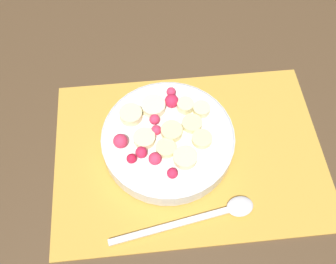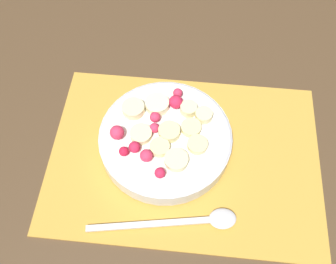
# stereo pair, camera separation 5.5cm
# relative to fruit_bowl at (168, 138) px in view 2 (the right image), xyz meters

# --- Properties ---
(ground_plane) EXTENTS (3.00, 3.00, 0.00)m
(ground_plane) POSITION_rel_fruit_bowl_xyz_m (0.03, -0.02, -0.03)
(ground_plane) COLOR #4C3823
(placemat) EXTENTS (0.42, 0.29, 0.01)m
(placemat) POSITION_rel_fruit_bowl_xyz_m (0.03, -0.02, -0.02)
(placemat) COLOR gold
(placemat) RESTS_ON ground_plane
(fruit_bowl) EXTENTS (0.20, 0.20, 0.05)m
(fruit_bowl) POSITION_rel_fruit_bowl_xyz_m (0.00, 0.00, 0.00)
(fruit_bowl) COLOR silver
(fruit_bowl) RESTS_ON placemat
(spoon) EXTENTS (0.21, 0.06, 0.01)m
(spoon) POSITION_rel_fruit_bowl_xyz_m (0.05, -0.12, -0.02)
(spoon) COLOR silver
(spoon) RESTS_ON placemat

